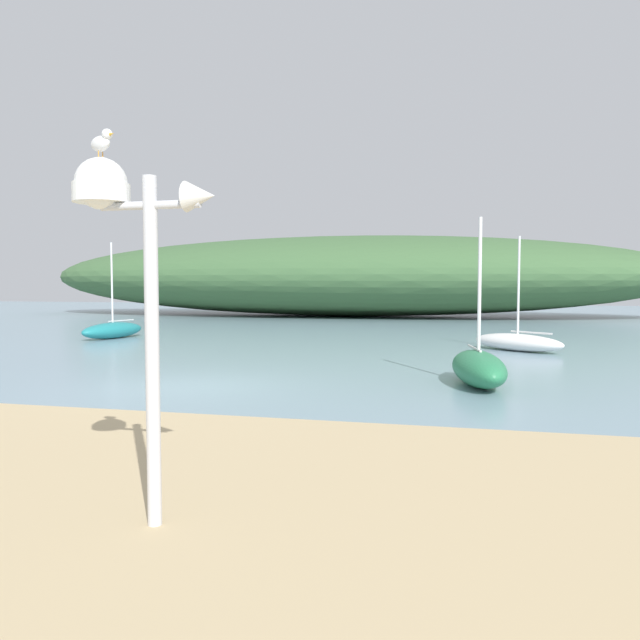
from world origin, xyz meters
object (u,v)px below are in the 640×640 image
(seagull_on_radar, at_px, (101,142))
(sailboat_far_left, at_px, (518,342))
(mast_structure, at_px, (123,226))
(sailboat_far_right, at_px, (113,330))
(sailboat_east_reach, at_px, (478,368))

(seagull_on_radar, bearing_deg, sailboat_far_left, 74.61)
(mast_structure, xyz_separation_m, sailboat_far_right, (-11.72, 18.36, -2.39))
(seagull_on_radar, distance_m, sailboat_east_reach, 10.41)
(mast_structure, distance_m, seagull_on_radar, 0.73)
(sailboat_east_reach, bearing_deg, sailboat_far_right, 148.83)
(mast_structure, xyz_separation_m, sailboat_east_reach, (3.11, 9.39, -2.35))
(sailboat_east_reach, xyz_separation_m, sailboat_far_right, (-14.83, 8.97, -0.05))
(mast_structure, relative_size, sailboat_east_reach, 0.83)
(sailboat_far_left, distance_m, sailboat_far_right, 16.31)
(seagull_on_radar, bearing_deg, sailboat_east_reach, 70.69)
(mast_structure, relative_size, sailboat_far_right, 0.77)
(mast_structure, bearing_deg, sailboat_east_reach, 71.67)
(seagull_on_radar, height_order, sailboat_far_left, sailboat_far_left)
(seagull_on_radar, height_order, sailboat_east_reach, sailboat_east_reach)
(sailboat_far_right, bearing_deg, seagull_on_radar, -57.85)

